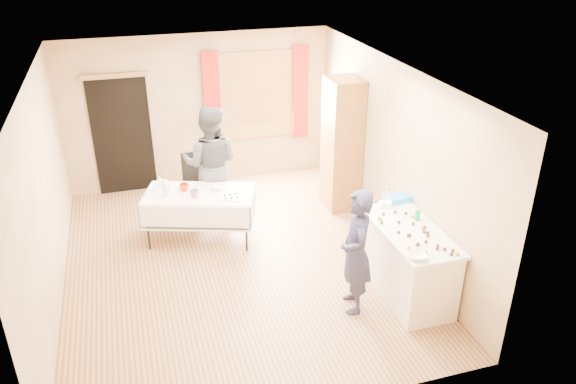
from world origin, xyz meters
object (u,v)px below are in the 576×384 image
object	(u,v)px
cabinet	(342,145)
girl	(356,252)
party_table	(200,212)
chair	(199,195)
counter	(407,262)
woman	(211,164)

from	to	relation	value
cabinet	girl	bearing A→B (deg)	-108.08
cabinet	girl	world-z (taller)	cabinet
party_table	chair	bearing A→B (deg)	101.25
party_table	girl	distance (m)	2.63
counter	party_table	xyz separation A→B (m)	(-2.24, 2.05, -0.01)
counter	woman	xyz separation A→B (m)	(-1.95, 2.66, 0.45)
counter	party_table	distance (m)	3.04
girl	counter	bearing A→B (deg)	107.28
cabinet	girl	distance (m)	2.71
party_table	girl	world-z (taller)	girl
cabinet	chair	bearing A→B (deg)	169.11
counter	girl	size ratio (longest dim) A/B	0.95
cabinet	woman	world-z (taller)	cabinet
girl	woman	distance (m)	3.00
cabinet	girl	xyz separation A→B (m)	(-0.84, -2.56, -0.28)
chair	woman	size ratio (longest dim) A/B	0.54
counter	cabinet	bearing A→B (deg)	87.69
party_table	chair	xyz separation A→B (m)	(0.11, 0.86, -0.15)
chair	party_table	bearing A→B (deg)	-107.89
chair	woman	world-z (taller)	woman
cabinet	party_table	bearing A→B (deg)	-169.59
cabinet	party_table	distance (m)	2.46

